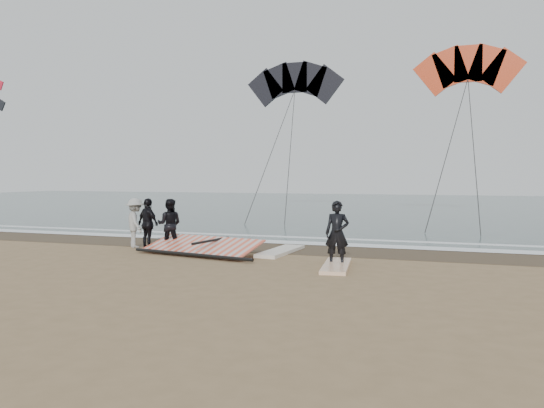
{
  "coord_description": "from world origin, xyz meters",
  "views": [
    {
      "loc": [
        4.34,
        -12.8,
        2.47
      ],
      "look_at": [
        -1.02,
        3.0,
        1.6
      ],
      "focal_mm": 35.0,
      "sensor_mm": 36.0,
      "label": 1
    }
  ],
  "objects": [
    {
      "name": "sea",
      "position": [
        0.0,
        33.0,
        0.01
      ],
      "size": [
        120.0,
        54.0,
        0.02
      ],
      "primitive_type": "cube",
      "color": "#233838",
      "rests_on": "ground"
    },
    {
      "name": "board_white",
      "position": [
        1.42,
        1.27,
        0.05
      ],
      "size": [
        0.96,
        2.46,
        0.1
      ],
      "primitive_type": "cube",
      "rotation": [
        0.0,
        0.0,
        0.12
      ],
      "color": "white",
      "rests_on": "ground"
    },
    {
      "name": "board_cream",
      "position": [
        -0.85,
        3.39,
        0.05
      ],
      "size": [
        0.91,
        2.69,
        0.11
      ],
      "primitive_type": "cube",
      "rotation": [
        0.0,
        0.0,
        -0.08
      ],
      "color": "silver",
      "rests_on": "ground"
    },
    {
      "name": "foam_far",
      "position": [
        0.0,
        7.6,
        0.03
      ],
      "size": [
        120.0,
        0.45,
        0.01
      ],
      "primitive_type": "cube",
      "color": "white",
      "rests_on": "sea"
    },
    {
      "name": "kite_red",
      "position": [
        5.1,
        18.41,
        8.15
      ],
      "size": [
        6.31,
        4.22,
        11.31
      ],
      "color": "red",
      "rests_on": "ground"
    },
    {
      "name": "sail_rig",
      "position": [
        -3.16,
        2.42,
        0.19
      ],
      "size": [
        4.35,
        2.39,
        0.5
      ],
      "color": "black",
      "rests_on": "ground"
    },
    {
      "name": "wet_sand",
      "position": [
        0.0,
        4.5,
        0.01
      ],
      "size": [
        120.0,
        2.8,
        0.01
      ],
      "primitive_type": "cube",
      "color": "#4C3D2B",
      "rests_on": "ground"
    },
    {
      "name": "foam_near",
      "position": [
        0.0,
        5.9,
        0.03
      ],
      "size": [
        120.0,
        0.9,
        0.01
      ],
      "primitive_type": "cube",
      "color": "white",
      "rests_on": "sea"
    },
    {
      "name": "man_main",
      "position": [
        1.37,
        1.55,
        0.9
      ],
      "size": [
        0.68,
        0.47,
        1.8
      ],
      "primitive_type": "imported",
      "rotation": [
        0.0,
        0.0,
        0.05
      ],
      "color": "black",
      "rests_on": "ground"
    },
    {
      "name": "kite_dark",
      "position": [
        -5.71,
        21.58,
        8.51
      ],
      "size": [
        7.44,
        4.91,
        12.62
      ],
      "color": "black",
      "rests_on": "ground"
    },
    {
      "name": "ground",
      "position": [
        0.0,
        0.0,
        0.0
      ],
      "size": [
        120.0,
        120.0,
        0.0
      ],
      "primitive_type": "plane",
      "color": "#8C704C",
      "rests_on": "ground"
    },
    {
      "name": "trio_cluster",
      "position": [
        -5.42,
        2.92,
        0.86
      ],
      "size": [
        2.52,
        1.3,
        1.73
      ],
      "color": "black",
      "rests_on": "ground"
    }
  ]
}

